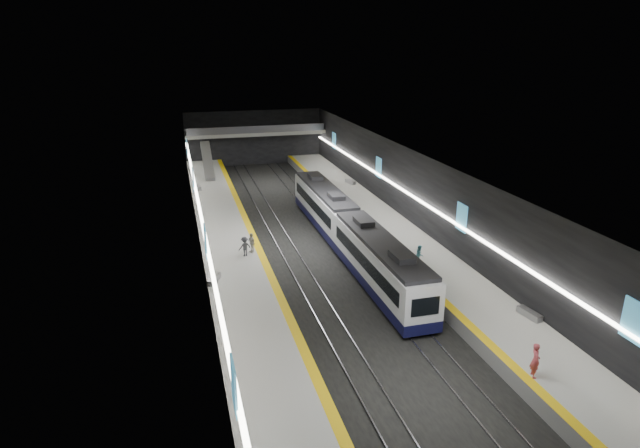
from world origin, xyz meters
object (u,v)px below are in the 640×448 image
object	(u,v)px
bench_right_near	(529,314)
passenger_right_a	(535,361)
passenger_right_b	(420,254)
passenger_left_b	(245,247)
escalator	(207,161)
bench_left_near	(214,279)
bench_left_far	(198,187)
bench_right_far	(350,182)
passenger_left_a	(252,243)
train	(348,229)

from	to	relation	value
bench_right_near	passenger_right_a	distance (m)	6.77
bench_right_near	passenger_right_b	size ratio (longest dim) A/B	1.19
passenger_right_a	passenger_left_b	xyz separation A→B (m)	(-12.36, 20.51, -0.15)
escalator	passenger_left_b	world-z (taller)	escalator
bench_left_near	bench_left_far	size ratio (longest dim) A/B	0.94
passenger_right_a	passenger_right_b	distance (m)	15.37
bench_left_far	bench_right_far	world-z (taller)	bench_left_far
bench_left_near	bench_right_far	bearing A→B (deg)	77.05
passenger_right_b	passenger_left_b	world-z (taller)	passenger_left_b
escalator	passenger_left_a	world-z (taller)	escalator
bench_right_far	passenger_left_b	distance (m)	25.24
passenger_right_a	passenger_left_a	size ratio (longest dim) A/B	1.17
bench_right_near	train	bearing A→B (deg)	105.80
passenger_left_a	bench_left_near	bearing A→B (deg)	-55.18
train	passenger_right_a	world-z (taller)	train
passenger_left_b	escalator	bearing A→B (deg)	-106.92
bench_left_far	bench_left_near	bearing A→B (deg)	-98.40
bench_left_near	passenger_left_b	distance (m)	5.24
escalator	passenger_right_b	xyz separation A→B (m)	(13.96, -34.10, -1.14)
bench_right_near	passenger_left_a	bearing A→B (deg)	126.52
escalator	bench_right_near	distance (m)	47.08
bench_left_near	passenger_left_b	xyz separation A→B (m)	(2.87, 4.34, 0.61)
bench_left_far	escalator	bearing A→B (deg)	68.22
bench_left_far	passenger_right_b	distance (m)	31.42
train	escalator	bearing A→B (deg)	109.55
bench_left_near	bench_right_far	size ratio (longest dim) A/B	1.03
bench_right_far	passenger_right_b	xyz separation A→B (m)	(-2.56, -24.97, 0.55)
escalator	bench_right_near	bearing A→B (deg)	-68.82
escalator	bench_left_far	distance (m)	7.28
passenger_right_a	train	bearing A→B (deg)	26.62
passenger_right_a	passenger_right_b	xyz separation A→B (m)	(0.72, 15.35, -0.22)
bench_left_near	bench_left_far	distance (m)	26.41
bench_right_near	passenger_left_b	bearing A→B (deg)	128.99
bench_right_near	passenger_right_a	world-z (taller)	passenger_right_a
train	bench_right_near	xyz separation A→B (m)	(7.00, -15.71, -0.98)
escalator	passenger_right_b	bearing A→B (deg)	-67.74
escalator	passenger_right_a	bearing A→B (deg)	-75.02
bench_left_near	bench_right_far	world-z (taller)	bench_left_near
bench_left_near	passenger_right_b	bearing A→B (deg)	21.59
passenger_left_a	bench_left_far	bearing A→B (deg)	168.62
bench_left_far	bench_right_near	size ratio (longest dim) A/B	1.03
train	bench_left_far	size ratio (longest dim) A/B	16.21
bench_left_near	passenger_left_a	bearing A→B (deg)	79.37
bench_left_far	passenger_right_a	world-z (taller)	passenger_right_a
train	escalator	xyz separation A→B (m)	(-10.00, 28.16, 0.70)
passenger_left_b	bench_left_near	bearing A→B (deg)	37.83
passenger_left_b	passenger_right_b	bearing A→B (deg)	139.82
bench_left_far	passenger_left_b	world-z (taller)	passenger_left_b
train	passenger_right_b	distance (m)	7.15
bench_left_near	passenger_right_b	distance (m)	15.99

